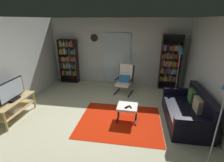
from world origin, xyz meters
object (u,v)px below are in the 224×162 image
Objects in this scene: bookshelf_near_tv at (69,60)px; leather_sofa at (188,111)px; tv_stand at (15,106)px; ottoman at (127,108)px; floor_lamp_by_shelf at (180,56)px; wall_clock at (94,38)px; lounge_armchair at (125,78)px; cell_phone at (127,107)px; bookshelf_near_sofa at (170,63)px; television at (12,91)px; tv_remote at (130,107)px.

leather_sofa is (4.19, -2.40, -0.65)m from bookshelf_near_tv.
tv_stand is 3.01m from ottoman.
wall_clock reaches higher than floor_lamp_by_shelf.
floor_lamp_by_shelf is (1.79, 0.02, 0.87)m from lounge_armchair.
cell_phone is at bearing -45.12° from bookshelf_near_tv.
bookshelf_near_sofa reaches higher than ottoman.
cell_phone is at bearing -118.82° from bookshelf_near_sofa.
leather_sofa is 3.34× the size of ottoman.
tv_remote is (3.06, 0.31, -0.37)m from television.
lounge_armchair reaches higher than tv_stand.
ottoman is at bearing -131.04° from floor_lamp_by_shelf.
ottoman is at bearing -60.00° from wall_clock.
bookshelf_near_tv is 0.88× the size of bookshelf_near_sofa.
floor_lamp_by_shelf reaches higher than ottoman.
bookshelf_near_sofa reaches higher than floor_lamp_by_shelf.
bookshelf_near_sofa reaches higher than cell_phone.
bookshelf_near_tv is 0.99× the size of leather_sofa.
bookshelf_near_tv is 4.88m from leather_sofa.
television is at bearing -142.13° from lounge_armchair.
wall_clock is (-1.55, 2.68, 1.51)m from ottoman.
bookshelf_near_tv reaches higher than cell_phone.
lounge_armchair reaches higher than cell_phone.
lounge_armchair is at bearing -34.18° from wall_clock.
tv_remote reaches higher than ottoman.
floor_lamp_by_shelf is (0.01, 1.65, 1.10)m from leather_sofa.
bookshelf_near_sofa is (4.40, 2.86, 0.65)m from tv_stand.
bookshelf_near_sofa reaches higher than television.
floor_lamp_by_shelf is at bearing -76.53° from bookshelf_near_sofa.
television is at bearing -172.93° from ottoman.
bookshelf_near_tv is 3.76m from cell_phone.
tv_stand is at bearing -146.93° from bookshelf_near_sofa.
television is 0.86× the size of lounge_armchair.
wall_clock is at bearing 64.75° from television.
ottoman is 3.45m from wall_clock.
bookshelf_near_sofa is at bearing 32.97° from television.
tv_remote is (-1.48, -0.20, 0.12)m from leather_sofa.
tv_remote is at bearing 5.85° from television.
floor_lamp_by_shelf reaches higher than lounge_armchair.
bookshelf_near_sofa is 7.01× the size of wall_clock.
tv_remote is at bearing 6.07° from tv_stand.
tv_stand is at bearing -154.40° from floor_lamp_by_shelf.
bookshelf_near_tv is 2.57m from lounge_armchair.
leather_sofa is at bearing 44.01° from cell_phone.
leather_sofa is 1.76× the size of lounge_armchair.
television reaches higher than cell_phone.
lounge_armchair is at bearing -156.76° from bookshelf_near_sofa.
tv_remote is at bearing -80.85° from lounge_armchair.
television is 5.08m from floor_lamp_by_shelf.
floor_lamp_by_shelf is at bearing 0.64° from lounge_armchair.
bookshelf_near_tv reaches higher than television.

